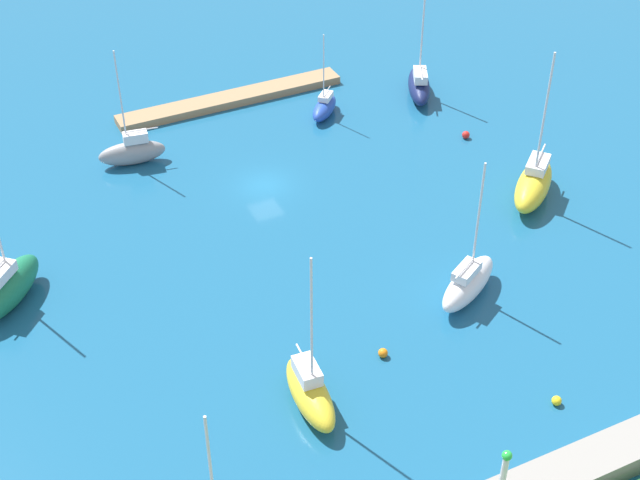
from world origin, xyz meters
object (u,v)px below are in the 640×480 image
sailboat_blue_lone_south (324,107)px  mooring_buoy_red (466,135)px  pier_dock (231,99)px  mooring_buoy_yellow (557,401)px  sailboat_green_west_end (8,287)px  sailboat_yellow_inner_mooring (534,184)px  sailboat_gray_lone_north (132,151)px  harbor_beacon (504,472)px  sailboat_navy_east_end (419,85)px  sailboat_white_mid_basin (468,282)px  sailboat_yellow_by_breakwater (310,392)px  mooring_buoy_orange (383,353)px

sailboat_blue_lone_south → mooring_buoy_red: size_ratio=11.89×
pier_dock → mooring_buoy_yellow: size_ratio=34.99×
sailboat_green_west_end → mooring_buoy_yellow: bearing=-87.9°
sailboat_yellow_inner_mooring → mooring_buoy_red: sailboat_yellow_inner_mooring is taller
sailboat_gray_lone_north → mooring_buoy_yellow: sailboat_gray_lone_north is taller
pier_dock → sailboat_yellow_inner_mooring: 29.97m
harbor_beacon → sailboat_blue_lone_south: (-10.80, -43.30, -2.87)m
pier_dock → sailboat_navy_east_end: (-16.57, 6.55, 0.80)m
sailboat_navy_east_end → pier_dock: bearing=95.1°
sailboat_white_mid_basin → sailboat_yellow_inner_mooring: size_ratio=0.84×
sailboat_blue_lone_south → sailboat_gray_lone_north: sailboat_gray_lone_north is taller
pier_dock → sailboat_white_mid_basin: 33.55m
sailboat_yellow_by_breakwater → mooring_buoy_orange: 6.41m
sailboat_yellow_by_breakwater → mooring_buoy_yellow: size_ratio=19.03×
pier_dock → mooring_buoy_orange: size_ratio=33.90×
sailboat_yellow_inner_mooring → mooring_buoy_orange: sailboat_yellow_inner_mooring is taller
sailboat_yellow_by_breakwater → sailboat_navy_east_end: 40.68m
sailboat_white_mid_basin → sailboat_yellow_by_breakwater: bearing=167.7°
sailboat_blue_lone_south → sailboat_green_west_end: size_ratio=0.67×
pier_dock → sailboat_navy_east_end: bearing=158.4°
sailboat_yellow_inner_mooring → mooring_buoy_orange: (19.51, 10.53, -1.12)m
sailboat_navy_east_end → mooring_buoy_red: size_ratio=17.13×
sailboat_gray_lone_north → sailboat_navy_east_end: bearing=-172.3°
sailboat_gray_lone_north → sailboat_green_west_end: size_ratio=0.86×
sailboat_navy_east_end → sailboat_yellow_inner_mooring: (0.62, 18.81, 0.27)m
pier_dock → mooring_buoy_yellow: (-4.03, 44.18, -0.06)m
harbor_beacon → sailboat_gray_lone_north: (7.39, -43.07, -2.54)m
sailboat_blue_lone_south → mooring_buoy_orange: (10.39, 29.85, -0.55)m
sailboat_yellow_by_breakwater → mooring_buoy_yellow: 15.19m
sailboat_white_mid_basin → sailboat_gray_lone_north: bearing=91.1°
sailboat_green_west_end → mooring_buoy_red: sailboat_green_west_end is taller
sailboat_white_mid_basin → mooring_buoy_red: size_ratio=15.97×
mooring_buoy_orange → sailboat_green_west_end: bearing=-37.6°
sailboat_white_mid_basin → sailboat_navy_east_end: sailboat_navy_east_end is taller
sailboat_yellow_by_breakwater → sailboat_blue_lone_south: bearing=156.9°
mooring_buoy_yellow → mooring_buoy_orange: mooring_buoy_orange is taller
sailboat_white_mid_basin → harbor_beacon: bearing=-147.6°
harbor_beacon → sailboat_white_mid_basin: size_ratio=0.34×
sailboat_blue_lone_south → sailboat_navy_east_end: 9.75m
sailboat_yellow_by_breakwater → sailboat_navy_east_end: sailboat_yellow_by_breakwater is taller
sailboat_yellow_by_breakwater → sailboat_gray_lone_north: (1.70, -31.39, -0.03)m
sailboat_blue_lone_south → sailboat_green_west_end: 34.08m
sailboat_white_mid_basin → mooring_buoy_yellow: (0.60, 10.96, -0.97)m
sailboat_navy_east_end → sailboat_green_west_end: sailboat_green_west_end is taller
mooring_buoy_yellow → sailboat_navy_east_end: bearing=-108.4°
harbor_beacon → mooring_buoy_orange: size_ratio=5.78×
sailboat_yellow_inner_mooring → sailboat_blue_lone_south: bearing=-105.6°
sailboat_yellow_by_breakwater → sailboat_blue_lone_south: 35.66m
sailboat_yellow_inner_mooring → mooring_buoy_yellow: 22.31m
sailboat_green_west_end → sailboat_white_mid_basin: bearing=-71.9°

